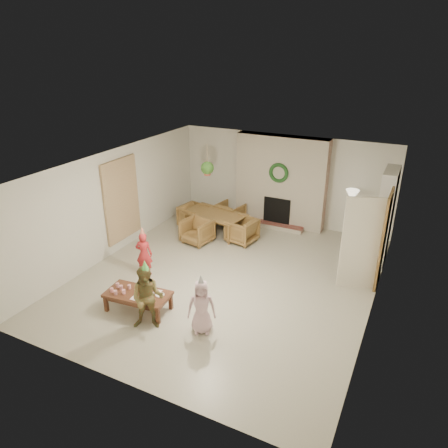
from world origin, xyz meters
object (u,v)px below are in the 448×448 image
Objects in this scene: dining_chair_near at (197,231)px; dining_chair_far at (230,214)px; dining_chair_left at (194,216)px; dining_chair_right at (242,230)px; child_pink at (202,307)px; child_red at (144,254)px; child_plaid at (148,298)px; coffee_table_top at (138,294)px; dining_table at (214,223)px.

dining_chair_far is at bearing 90.00° from dining_chair_near.
dining_chair_left is 1.00× the size of dining_chair_right.
child_pink reaches higher than dining_chair_left.
dining_chair_right is (1.01, 0.55, 0.00)m from dining_chair_near.
dining_chair_far is at bearing -117.63° from child_red.
dining_chair_near is 3.55m from child_plaid.
coffee_table_top is 0.65m from child_plaid.
child_plaid is at bearing -64.04° from dining_chair_near.
child_red reaches higher than dining_chair_right.
child_pink is (0.86, -3.64, 0.19)m from dining_chair_right.
child_pink is at bearing 119.90° from dining_chair_far.
dining_chair_left reaches higher than coffee_table_top.
dining_chair_right reaches higher than coffee_table_top.
dining_chair_left is 4.04m from coffee_table_top.
coffee_table_top is (-0.54, -3.62, 0.03)m from dining_chair_right.
dining_table is at bearing 76.42° from child_plaid.
child_pink is at bearing 23.47° from dining_chair_right.
dining_chair_near reaches higher than dining_table.
coffee_table_top is at bearing 1.72° from dining_chair_right.
dining_chair_right is at bearing 64.27° from child_plaid.
dining_table is 3.79m from coffee_table_top.
dining_chair_near and dining_chair_right have the same top height.
dining_chair_near is at bearing 93.15° from coffee_table_top.
dining_chair_left is at bearing 84.91° from child_plaid.
dining_table is at bearing -117.10° from child_red.
dining_chair_near is (-0.13, -0.70, 0.03)m from dining_table.
child_plaid is (0.96, -3.40, 0.29)m from dining_chair_near.
coffee_table_top is at bearing 101.60° from child_red.
dining_chair_left is at bearing 135.00° from dining_chair_near.
dining_chair_left is 0.57× the size of child_plaid.
dining_chair_right is (0.75, -0.86, 0.00)m from dining_chair_far.
child_red is at bearing -16.52° from dining_chair_right.
dining_chair_left is 0.57× the size of coffee_table_top.
dining_chair_near is 3.11m from coffee_table_top.
dining_chair_far is at bearing 90.00° from dining_table.
child_pink is at bearing 131.23° from child_red.
dining_table reaches higher than coffee_table_top.
dining_chair_far is 3.36m from child_red.
child_red is (0.35, -2.74, 0.19)m from dining_chair_left.
child_plaid is (1.54, -4.23, 0.29)m from dining_chair_left.
child_pink is (2.44, -3.92, 0.19)m from dining_chair_left.
dining_chair_near is 3.61m from child_pink.
dining_chair_left is 2.77m from child_red.
child_plaid is (0.71, -4.81, 0.29)m from dining_chair_far.
dining_table is 4.18m from child_pink.
child_red reaches higher than dining_chair_near.
dining_chair_near reaches higher than coffee_table_top.
dining_table is at bearing -90.00° from dining_chair_left.
dining_chair_right is at bearing 0.00° from dining_table.
dining_chair_far is 0.57× the size of coffee_table_top.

